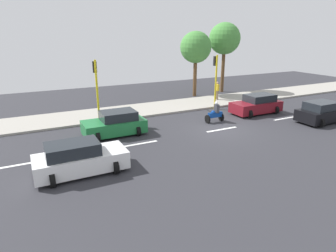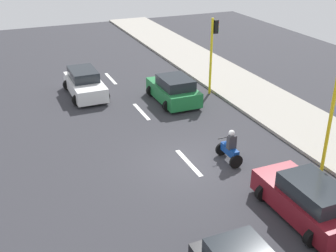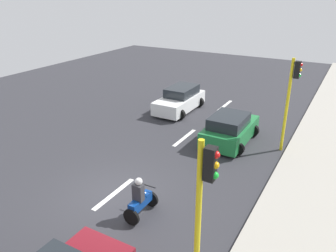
# 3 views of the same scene
# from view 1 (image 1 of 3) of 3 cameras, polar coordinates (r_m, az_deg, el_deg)

# --- Properties ---
(ground_plane) EXTENTS (40.00, 60.00, 0.10)m
(ground_plane) POSITION_cam_1_polar(r_m,az_deg,el_deg) (19.78, 10.53, -0.82)
(ground_plane) COLOR #2D2D33
(sidewalk) EXTENTS (4.00, 60.00, 0.15)m
(sidewalk) POSITION_cam_1_polar(r_m,az_deg,el_deg) (25.43, 1.07, 3.94)
(sidewalk) COLOR #9E998E
(sidewalk) RESTS_ON ground
(lane_stripe_north) EXTENTS (0.20, 2.40, 0.01)m
(lane_stripe_north) POSITION_cam_1_polar(r_m,az_deg,el_deg) (23.76, 22.20, 1.43)
(lane_stripe_north) COLOR white
(lane_stripe_north) RESTS_ON ground
(lane_stripe_mid) EXTENTS (0.20, 2.40, 0.01)m
(lane_stripe_mid) POSITION_cam_1_polar(r_m,az_deg,el_deg) (19.76, 10.54, -0.67)
(lane_stripe_mid) COLOR white
(lane_stripe_mid) RESTS_ON ground
(lane_stripe_south) EXTENTS (0.20, 2.40, 0.01)m
(lane_stripe_south) POSITION_cam_1_polar(r_m,az_deg,el_deg) (16.99, -5.91, -3.56)
(lane_stripe_south) COLOR white
(lane_stripe_south) RESTS_ON ground
(lane_stripe_far_south) EXTENTS (0.20, 2.40, 0.01)m
(lane_stripe_far_south) POSITION_cam_1_polar(r_m,az_deg,el_deg) (16.08, -26.43, -6.71)
(lane_stripe_far_south) COLOR white
(lane_stripe_far_south) RESTS_ON ground
(car_black) EXTENTS (2.22, 3.89, 1.52)m
(car_black) POSITION_cam_1_polar(r_m,az_deg,el_deg) (23.69, 28.09, 2.36)
(car_black) COLOR black
(car_black) RESTS_ON ground
(car_green) EXTENTS (2.32, 3.83, 1.52)m
(car_green) POSITION_cam_1_polar(r_m,az_deg,el_deg) (18.55, -10.38, 0.40)
(car_green) COLOR #1E7238
(car_green) RESTS_ON ground
(car_maroon) EXTENTS (2.19, 4.11, 1.52)m
(car_maroon) POSITION_cam_1_polar(r_m,az_deg,el_deg) (24.27, 17.06, 4.03)
(car_maroon) COLOR maroon
(car_maroon) RESTS_ON ground
(car_white) EXTENTS (2.17, 4.12, 1.52)m
(car_white) POSITION_cam_1_polar(r_m,az_deg,el_deg) (13.88, -17.05, -6.18)
(car_white) COLOR white
(car_white) RESTS_ON ground
(motorcycle) EXTENTS (0.60, 1.30, 1.53)m
(motorcycle) POSITION_cam_1_polar(r_m,az_deg,el_deg) (21.17, 9.24, 2.45)
(motorcycle) COLOR black
(motorcycle) RESTS_ON ground
(pedestrian_near_signal) EXTENTS (0.40, 0.24, 1.69)m
(pedestrian_near_signal) POSITION_cam_1_polar(r_m,az_deg,el_deg) (27.89, 9.62, 7.01)
(pedestrian_near_signal) COLOR #72604C
(pedestrian_near_signal) RESTS_ON sidewalk
(traffic_light_corner) EXTENTS (0.49, 0.24, 4.50)m
(traffic_light_corner) POSITION_cam_1_polar(r_m,az_deg,el_deg) (20.44, -13.93, 8.18)
(traffic_light_corner) COLOR yellow
(traffic_light_corner) RESTS_ON ground
(traffic_light_midblock) EXTENTS (0.49, 0.24, 4.50)m
(traffic_light_midblock) POSITION_cam_1_polar(r_m,az_deg,el_deg) (24.54, 9.33, 10.00)
(traffic_light_midblock) COLOR yellow
(traffic_light_midblock) RESTS_ON ground
(street_tree_center) EXTENTS (3.06, 3.06, 6.39)m
(street_tree_center) POSITION_cam_1_polar(r_m,az_deg,el_deg) (29.48, 5.48, 15.09)
(street_tree_center) COLOR brown
(street_tree_center) RESTS_ON ground
(street_tree_south) EXTENTS (3.27, 3.27, 7.27)m
(street_tree_south) POSITION_cam_1_polar(r_m,az_deg,el_deg) (32.16, 11.07, 16.45)
(street_tree_south) COLOR brown
(street_tree_south) RESTS_ON ground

